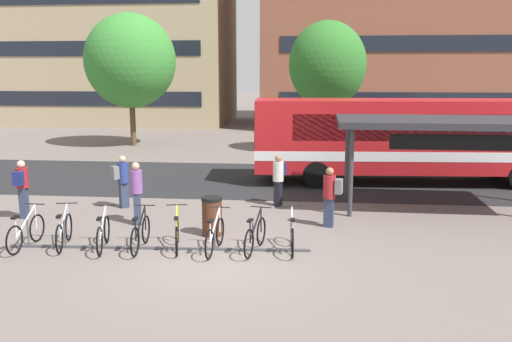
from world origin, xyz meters
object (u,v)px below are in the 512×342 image
(parked_bicycle_white_0, at_px, (26,233))
(commuter_grey_pack_4, at_px, (331,193))
(city_bus, at_px, (410,137))
(parked_bicycle_white_5, at_px, (215,236))
(parked_bicycle_black_6, at_px, (255,236))
(parked_bicycle_black_3, at_px, (140,234))
(commuter_navy_pack_1, at_px, (136,188))
(trash_bin, at_px, (212,216))
(street_tree_0, at_px, (327,65))
(street_tree_1, at_px, (130,61))
(commuter_grey_pack_3, at_px, (122,178))
(parked_bicycle_silver_1, at_px, (64,232))
(parked_bicycle_yellow_4, at_px, (177,234))
(parked_bicycle_silver_7, at_px, (292,235))
(commuter_navy_pack_0, at_px, (279,177))
(transit_shelter, at_px, (447,125))
(commuter_navy_pack_2, at_px, (22,185))
(parked_bicycle_silver_2, at_px, (103,234))

(parked_bicycle_white_0, height_order, commuter_grey_pack_4, commuter_grey_pack_4)
(city_bus, height_order, parked_bicycle_white_5, city_bus)
(parked_bicycle_white_5, bearing_deg, parked_bicycle_black_6, -78.35)
(parked_bicycle_black_3, height_order, commuter_navy_pack_1, commuter_navy_pack_1)
(parked_bicycle_white_0, height_order, trash_bin, trash_bin)
(parked_bicycle_white_5, height_order, commuter_grey_pack_4, commuter_grey_pack_4)
(parked_bicycle_black_3, distance_m, street_tree_0, 17.75)
(parked_bicycle_white_0, bearing_deg, street_tree_1, 11.92)
(commuter_grey_pack_3, height_order, street_tree_0, street_tree_0)
(parked_bicycle_silver_1, height_order, commuter_grey_pack_3, commuter_grey_pack_3)
(parked_bicycle_silver_1, height_order, trash_bin, trash_bin)
(parked_bicycle_white_0, xyz_separation_m, parked_bicycle_yellow_4, (3.69, 0.29, 0.00))
(parked_bicycle_silver_7, bearing_deg, commuter_navy_pack_0, 4.41)
(parked_bicycle_white_5, relative_size, parked_bicycle_silver_7, 1.00)
(transit_shelter, height_order, commuter_navy_pack_2, transit_shelter)
(parked_bicycle_black_3, xyz_separation_m, parked_bicycle_black_6, (2.77, 0.12, 0.00))
(trash_bin, xyz_separation_m, street_tree_0, (3.36, 15.22, 4.08))
(commuter_navy_pack_0, bearing_deg, parked_bicycle_white_5, 4.60)
(parked_bicycle_silver_2, bearing_deg, parked_bicycle_black_6, -98.70)
(parked_bicycle_white_0, height_order, parked_bicycle_black_6, same)
(city_bus, xyz_separation_m, commuter_grey_pack_4, (-3.25, -6.45, -0.81))
(parked_bicycle_white_0, distance_m, street_tree_0, 18.85)
(parked_bicycle_white_5, height_order, commuter_grey_pack_3, commuter_grey_pack_3)
(commuter_grey_pack_3, bearing_deg, street_tree_1, 65.13)
(parked_bicycle_silver_7, xyz_separation_m, transit_shelter, (4.55, 4.46, 2.27))
(city_bus, height_order, parked_bicycle_black_6, city_bus)
(parked_bicycle_silver_1, bearing_deg, parked_bicycle_white_0, 88.45)
(parked_bicycle_silver_2, relative_size, parked_bicycle_black_3, 0.98)
(parked_bicycle_white_5, relative_size, street_tree_0, 0.25)
(parked_bicycle_silver_2, distance_m, commuter_navy_pack_1, 2.32)
(commuter_navy_pack_1, bearing_deg, parked_bicycle_white_5, 32.63)
(parked_bicycle_yellow_4, bearing_deg, commuter_grey_pack_3, 22.69)
(city_bus, xyz_separation_m, commuter_navy_pack_1, (-8.65, -6.70, -0.75))
(commuter_navy_pack_1, bearing_deg, parked_bicycle_silver_7, 49.30)
(parked_bicycle_silver_1, relative_size, street_tree_0, 0.25)
(city_bus, distance_m, parked_bicycle_silver_2, 12.60)
(parked_bicycle_white_0, relative_size, street_tree_1, 0.23)
(parked_bicycle_white_5, xyz_separation_m, parked_bicycle_silver_7, (1.83, 0.28, 0.00))
(parked_bicycle_white_5, xyz_separation_m, commuter_navy_pack_2, (-6.10, 2.39, 0.61))
(commuter_navy_pack_2, bearing_deg, street_tree_1, 0.39)
(commuter_grey_pack_4, bearing_deg, parked_bicycle_silver_2, 37.79)
(commuter_navy_pack_0, xyz_separation_m, commuter_navy_pack_1, (-3.84, -2.53, 0.08))
(commuter_grey_pack_4, bearing_deg, trash_bin, 32.95)
(transit_shelter, height_order, trash_bin, transit_shelter)
(parked_bicycle_white_5, xyz_separation_m, commuter_navy_pack_1, (-2.60, 2.15, 0.64))
(parked_bicycle_white_0, relative_size, parked_bicycle_silver_2, 1.02)
(parked_bicycle_silver_2, xyz_separation_m, commuter_navy_pack_1, (0.13, 2.23, 0.64))
(city_bus, distance_m, transit_shelter, 4.23)
(parked_bicycle_black_6, xyz_separation_m, commuter_navy_pack_2, (-7.05, 2.28, 0.61))
(transit_shelter, distance_m, commuter_navy_pack_0, 5.41)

